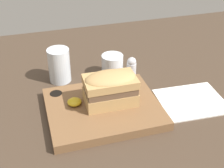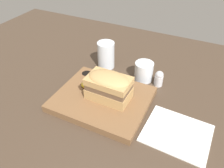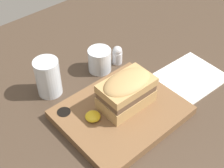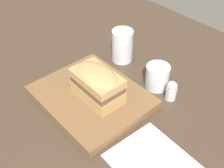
# 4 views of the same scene
# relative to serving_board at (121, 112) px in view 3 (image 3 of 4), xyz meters

# --- Properties ---
(dining_table) EXTENTS (1.73, 1.28, 0.02)m
(dining_table) POSITION_rel_serving_board_xyz_m (0.03, -0.03, -0.02)
(dining_table) COLOR #423326
(dining_table) RESTS_ON ground
(serving_board) EXTENTS (0.30, 0.25, 0.03)m
(serving_board) POSITION_rel_serving_board_xyz_m (0.00, 0.00, 0.00)
(serving_board) COLOR brown
(serving_board) RESTS_ON dining_table
(sandwich) EXTENTS (0.14, 0.09, 0.09)m
(sandwich) POSITION_rel_serving_board_xyz_m (0.02, 0.00, 0.06)
(sandwich) COLOR tan
(sandwich) RESTS_ON serving_board
(mustard_dollop) EXTENTS (0.04, 0.04, 0.02)m
(mustard_dollop) POSITION_rel_serving_board_xyz_m (-0.07, 0.02, 0.02)
(mustard_dollop) COLOR gold
(mustard_dollop) RESTS_ON serving_board
(water_glass) EXTENTS (0.07, 0.07, 0.11)m
(water_glass) POSITION_rel_serving_board_xyz_m (-0.09, 0.20, 0.03)
(water_glass) COLOR silver
(water_glass) RESTS_ON dining_table
(wine_glass) EXTENTS (0.07, 0.07, 0.07)m
(wine_glass) POSITION_rel_serving_board_xyz_m (0.08, 0.18, 0.02)
(wine_glass) COLOR silver
(wine_glass) RESTS_ON dining_table
(napkin) EXTENTS (0.19, 0.17, 0.00)m
(napkin) POSITION_rel_serving_board_xyz_m (0.26, -0.03, -0.01)
(napkin) COLOR white
(napkin) RESTS_ON dining_table
(salt_shaker) EXTENTS (0.03, 0.03, 0.06)m
(salt_shaker) POSITION_rel_serving_board_xyz_m (0.14, 0.17, 0.02)
(salt_shaker) COLOR silver
(salt_shaker) RESTS_ON dining_table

